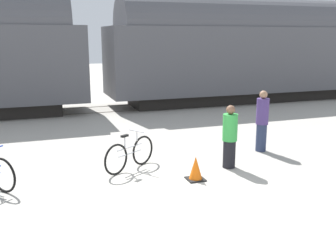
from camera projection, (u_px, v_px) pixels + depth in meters
ground_plane at (181, 195)px, 8.07m from camera, size 80.00×80.00×0.00m
freight_train at (96, 50)px, 16.84m from camera, size 28.37×2.90×4.98m
rail_near at (101, 112)px, 16.76m from camera, size 40.37×0.07×0.01m
rail_far at (96, 107)px, 18.08m from camera, size 40.37×0.07×0.01m
bicycle_silver at (130, 154)px, 9.54m from camera, size 1.45×0.97×0.93m
person_in_purple at (262, 121)px, 10.99m from camera, size 0.34×0.34×1.73m
person_in_green at (230, 137)px, 9.61m from camera, size 0.36×0.36×1.57m
traffic_cone at (196, 169)px, 8.88m from camera, size 0.40×0.40×0.55m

